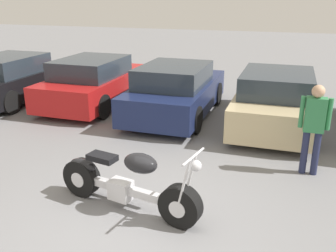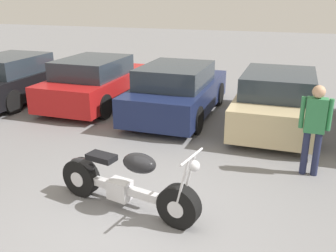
{
  "view_description": "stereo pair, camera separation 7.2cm",
  "coord_description": "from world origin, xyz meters",
  "px_view_note": "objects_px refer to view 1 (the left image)",
  "views": [
    {
      "loc": [
        1.88,
        -4.09,
        3.05
      ],
      "look_at": [
        -0.07,
        1.85,
        0.85
      ],
      "focal_mm": 40.0,
      "sensor_mm": 36.0,
      "label": 1
    },
    {
      "loc": [
        1.95,
        -4.06,
        3.05
      ],
      "look_at": [
        -0.07,
        1.85,
        0.85
      ],
      "focal_mm": 40.0,
      "sensor_mm": 36.0,
      "label": 2
    }
  ],
  "objects_px": {
    "parked_car_champagne": "(276,100)",
    "person_standing": "(314,123)",
    "parked_car_black": "(13,79)",
    "motorcycle": "(126,183)",
    "parked_car_navy": "(176,91)",
    "parked_car_red": "(95,82)"
  },
  "relations": [
    {
      "from": "parked_car_red",
      "to": "parked_car_champagne",
      "type": "distance_m",
      "value": 5.1
    },
    {
      "from": "parked_car_navy",
      "to": "person_standing",
      "type": "height_order",
      "value": "person_standing"
    },
    {
      "from": "parked_car_red",
      "to": "person_standing",
      "type": "distance_m",
      "value": 6.51
    },
    {
      "from": "parked_car_black",
      "to": "person_standing",
      "type": "relative_size",
      "value": 2.49
    },
    {
      "from": "motorcycle",
      "to": "parked_car_navy",
      "type": "xyz_separation_m",
      "value": [
        -0.66,
        4.69,
        0.23
      ]
    },
    {
      "from": "parked_car_black",
      "to": "motorcycle",
      "type": "bearing_deg",
      "value": -38.58
    },
    {
      "from": "parked_car_navy",
      "to": "parked_car_champagne",
      "type": "bearing_deg",
      "value": -2.05
    },
    {
      "from": "parked_car_navy",
      "to": "parked_car_champagne",
      "type": "height_order",
      "value": "same"
    },
    {
      "from": "motorcycle",
      "to": "parked_car_red",
      "type": "height_order",
      "value": "parked_car_red"
    },
    {
      "from": "parked_car_red",
      "to": "parked_car_champagne",
      "type": "relative_size",
      "value": 1.0
    },
    {
      "from": "motorcycle",
      "to": "parked_car_red",
      "type": "xyz_separation_m",
      "value": [
        -3.2,
        4.97,
        0.23
      ]
    },
    {
      "from": "parked_car_navy",
      "to": "person_standing",
      "type": "xyz_separation_m",
      "value": [
        3.28,
        -2.6,
        0.32
      ]
    },
    {
      "from": "motorcycle",
      "to": "parked_car_champagne",
      "type": "distance_m",
      "value": 4.97
    },
    {
      "from": "parked_car_champagne",
      "to": "person_standing",
      "type": "relative_size",
      "value": 2.49
    },
    {
      "from": "parked_car_champagne",
      "to": "person_standing",
      "type": "height_order",
      "value": "person_standing"
    },
    {
      "from": "parked_car_champagne",
      "to": "motorcycle",
      "type": "bearing_deg",
      "value": -112.3
    },
    {
      "from": "parked_car_navy",
      "to": "person_standing",
      "type": "distance_m",
      "value": 4.2
    },
    {
      "from": "person_standing",
      "to": "parked_car_black",
      "type": "bearing_deg",
      "value": 163.38
    },
    {
      "from": "motorcycle",
      "to": "parked_car_black",
      "type": "bearing_deg",
      "value": 141.42
    },
    {
      "from": "person_standing",
      "to": "parked_car_red",
      "type": "bearing_deg",
      "value": 153.64
    },
    {
      "from": "parked_car_black",
      "to": "parked_car_champagne",
      "type": "distance_m",
      "value": 7.63
    },
    {
      "from": "parked_car_champagne",
      "to": "person_standing",
      "type": "distance_m",
      "value": 2.63
    }
  ]
}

